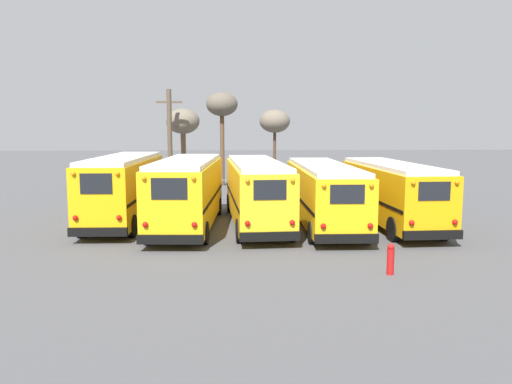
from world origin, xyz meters
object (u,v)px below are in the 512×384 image
Objects in this scene: school_bus_2 at (256,190)px; bare_tree_2 at (275,122)px; school_bus_3 at (323,192)px; school_bus_4 at (391,191)px; school_bus_0 at (124,187)px; fire_hydrant at (391,259)px; bare_tree_0 at (183,123)px; bare_tree_1 at (222,107)px; school_bus_1 at (187,191)px; utility_pole at (170,141)px.

school_bus_2 is 1.69× the size of bare_tree_2.
school_bus_3 is 1.12× the size of school_bus_4.
school_bus_2 is 6.59m from school_bus_4.
school_bus_0 is 14.23m from fire_hydrant.
school_bus_2 is at bearing -70.63° from bare_tree_0.
fire_hydrant is at bearing -41.91° from school_bus_0.
school_bus_2 is 10.25× the size of fire_hydrant.
bare_tree_0 is (-4.83, 13.73, 3.33)m from school_bus_2.
bare_tree_2 reaches higher than bare_tree_0.
bare_tree_2 is at bearing 82.45° from school_bus_2.
bare_tree_2 is at bearing 37.97° from bare_tree_0.
bare_tree_1 reaches higher than school_bus_0.
utility_pole is (-2.26, 12.07, 2.04)m from school_bus_1.
bare_tree_2 reaches higher than school_bus_0.
school_bus_3 is 10.52× the size of fire_hydrant.
school_bus_3 is 1.43× the size of bare_tree_1.
utility_pole is (1.03, 10.59, 2.01)m from school_bus_0.
bare_tree_2 reaches higher than school_bus_1.
bare_tree_2 is at bearing 92.82° from fire_hydrant.
school_bus_0 is at bearing 155.73° from school_bus_1.
bare_tree_2 is at bearing 30.79° from bare_tree_1.
school_bus_2 is 3.29m from school_bus_3.
school_bus_2 is 0.97× the size of school_bus_3.
school_bus_1 is at bearing -106.22° from bare_tree_2.
utility_pole is at bearing 135.45° from school_bus_4.
school_bus_0 is 1.00× the size of school_bus_1.
fire_hydrant is at bearing -47.72° from school_bus_1.
school_bus_1 is at bearing -94.37° from bare_tree_1.
bare_tree_0 is (-11.40, 14.26, 3.38)m from school_bus_4.
school_bus_4 is 1.58× the size of bare_tree_0.
school_bus_1 is 1.00× the size of school_bus_4.
utility_pole is (-8.83, 11.62, 2.19)m from school_bus_3.
bare_tree_0 is at bearing 120.17° from school_bus_3.
bare_tree_0 is at bearing -133.01° from bare_tree_1.
school_bus_0 is 6.62m from school_bus_2.
bare_tree_0 reaches higher than school_bus_0.
school_bus_1 is at bearing -168.38° from school_bus_2.
school_bus_2 is at bearing -6.99° from school_bus_0.
utility_pole reaches higher than bare_tree_0.
utility_pole is at bearing 100.59° from school_bus_1.
school_bus_3 is at bearing 174.71° from school_bus_4.
fire_hydrant is at bearing -68.54° from bare_tree_0.
bare_tree_2 is (4.54, 2.70, -1.20)m from bare_tree_1.
bare_tree_1 is at bearing 96.62° from school_bus_2.
bare_tree_0 is (-8.11, 13.95, 3.42)m from school_bus_3.
bare_tree_1 reaches higher than fire_hydrant.
bare_tree_2 is at bearing 73.78° from school_bus_1.
fire_hydrant is at bearing -76.90° from bare_tree_1.
school_bus_4 is 20.74m from bare_tree_2.
school_bus_2 is at bearing 176.14° from school_bus_3.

